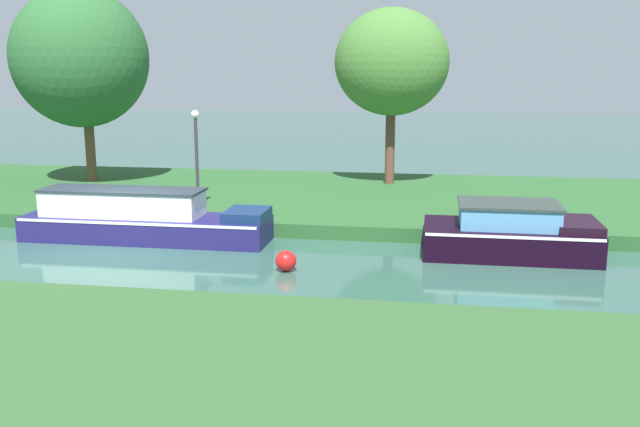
{
  "coord_description": "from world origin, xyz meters",
  "views": [
    {
      "loc": [
        8.0,
        -16.21,
        4.57
      ],
      "look_at": [
        5.15,
        1.2,
        0.9
      ],
      "focal_mm": 39.13,
      "sensor_mm": 36.0,
      "label": 1
    }
  ],
  "objects_px": {
    "willow_tree_right": "(392,63)",
    "black_narrowboat": "(511,233)",
    "navy_barge": "(142,219)",
    "channel_buoy": "(286,261)",
    "mooring_post_near": "(66,200)",
    "lamp_post": "(196,147)",
    "willow_tree_centre": "(80,58)"
  },
  "relations": [
    {
      "from": "willow_tree_right",
      "to": "black_narrowboat",
      "type": "bearing_deg",
      "value": -66.34
    },
    {
      "from": "navy_barge",
      "to": "channel_buoy",
      "type": "relative_size",
      "value": 13.75
    },
    {
      "from": "mooring_post_near",
      "to": "channel_buoy",
      "type": "bearing_deg",
      "value": -25.41
    },
    {
      "from": "lamp_post",
      "to": "mooring_post_near",
      "type": "xyz_separation_m",
      "value": [
        -3.56,
        -1.34,
        -1.46
      ]
    },
    {
      "from": "willow_tree_right",
      "to": "channel_buoy",
      "type": "bearing_deg",
      "value": -99.22
    },
    {
      "from": "black_narrowboat",
      "to": "mooring_post_near",
      "type": "height_order",
      "value": "black_narrowboat"
    },
    {
      "from": "black_narrowboat",
      "to": "lamp_post",
      "type": "height_order",
      "value": "lamp_post"
    },
    {
      "from": "navy_barge",
      "to": "mooring_post_near",
      "type": "relative_size",
      "value": 8.39
    },
    {
      "from": "mooring_post_near",
      "to": "lamp_post",
      "type": "bearing_deg",
      "value": 20.65
    },
    {
      "from": "black_narrowboat",
      "to": "navy_barge",
      "type": "bearing_deg",
      "value": 180.0
    },
    {
      "from": "black_narrowboat",
      "to": "mooring_post_near",
      "type": "distance_m",
      "value": 12.61
    },
    {
      "from": "navy_barge",
      "to": "channel_buoy",
      "type": "distance_m",
      "value": 5.03
    },
    {
      "from": "willow_tree_centre",
      "to": "mooring_post_near",
      "type": "height_order",
      "value": "willow_tree_centre"
    },
    {
      "from": "willow_tree_centre",
      "to": "navy_barge",
      "type": "bearing_deg",
      "value": -53.18
    },
    {
      "from": "black_narrowboat",
      "to": "mooring_post_near",
      "type": "xyz_separation_m",
      "value": [
        -12.55,
        1.18,
        0.24
      ]
    },
    {
      "from": "mooring_post_near",
      "to": "black_narrowboat",
      "type": "bearing_deg",
      "value": -5.37
    },
    {
      "from": "black_narrowboat",
      "to": "channel_buoy",
      "type": "height_order",
      "value": "black_narrowboat"
    },
    {
      "from": "black_narrowboat",
      "to": "willow_tree_centre",
      "type": "bearing_deg",
      "value": 155.54
    },
    {
      "from": "mooring_post_near",
      "to": "channel_buoy",
      "type": "xyz_separation_m",
      "value": [
        7.31,
        -3.47,
        -0.56
      ]
    },
    {
      "from": "mooring_post_near",
      "to": "channel_buoy",
      "type": "height_order",
      "value": "mooring_post_near"
    },
    {
      "from": "willow_tree_centre",
      "to": "lamp_post",
      "type": "height_order",
      "value": "willow_tree_centre"
    },
    {
      "from": "willow_tree_centre",
      "to": "mooring_post_near",
      "type": "relative_size",
      "value": 8.83
    },
    {
      "from": "navy_barge",
      "to": "willow_tree_centre",
      "type": "xyz_separation_m",
      "value": [
        -5.02,
        6.7,
        4.36
      ]
    },
    {
      "from": "willow_tree_right",
      "to": "channel_buoy",
      "type": "xyz_separation_m",
      "value": [
        -1.69,
        -10.41,
        -4.54
      ]
    },
    {
      "from": "navy_barge",
      "to": "mooring_post_near",
      "type": "xyz_separation_m",
      "value": [
        -2.84,
        1.18,
        0.21
      ]
    },
    {
      "from": "willow_tree_right",
      "to": "mooring_post_near",
      "type": "bearing_deg",
      "value": -142.36
    },
    {
      "from": "lamp_post",
      "to": "willow_tree_right",
      "type": "bearing_deg",
      "value": 45.84
    },
    {
      "from": "willow_tree_right",
      "to": "lamp_post",
      "type": "xyz_separation_m",
      "value": [
        -5.43,
        -5.59,
        -2.52
      ]
    },
    {
      "from": "willow_tree_centre",
      "to": "willow_tree_right",
      "type": "bearing_deg",
      "value": 7.22
    },
    {
      "from": "willow_tree_right",
      "to": "channel_buoy",
      "type": "distance_m",
      "value": 11.48
    },
    {
      "from": "navy_barge",
      "to": "willow_tree_centre",
      "type": "relative_size",
      "value": 0.95
    },
    {
      "from": "willow_tree_right",
      "to": "lamp_post",
      "type": "relative_size",
      "value": 2.13
    }
  ]
}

